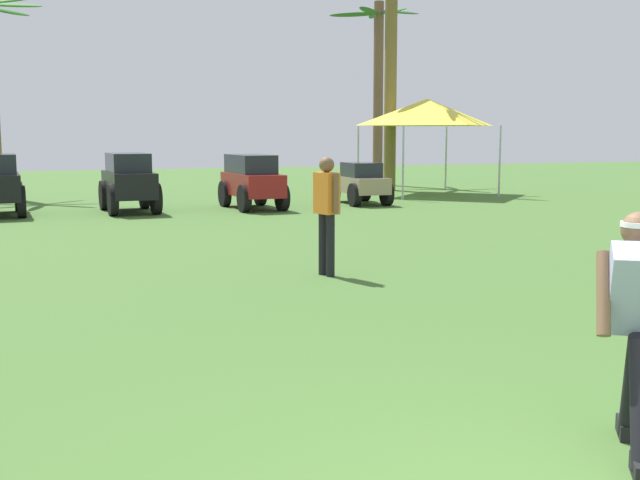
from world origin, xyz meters
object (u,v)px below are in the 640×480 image
at_px(frisbee_thrower, 638,318).
at_px(parked_car_slot_b, 129,181).
at_px(parked_car_slot_c, 252,180).
at_px(palm_tree_left_of_centre, 391,68).
at_px(parked_car_slot_d, 360,183).
at_px(palm_tree_right_of_centre, 378,81).
at_px(teammate_near_sideline, 327,205).
at_px(event_tent, 427,112).

relative_size(frisbee_thrower, parked_car_slot_b, 0.59).
height_order(parked_car_slot_c, palm_tree_left_of_centre, palm_tree_left_of_centre).
xyz_separation_m(frisbee_thrower, parked_car_slot_b, (-0.86, 15.83, -0.05)).
relative_size(parked_car_slot_b, parked_car_slot_d, 1.06).
bearing_deg(palm_tree_right_of_centre, parked_car_slot_d, -117.99).
bearing_deg(teammate_near_sideline, palm_tree_left_of_centre, 61.40).
bearing_deg(frisbee_thrower, event_tent, 65.25).
bearing_deg(parked_car_slot_c, parked_car_slot_b, 176.74).
distance_m(parked_car_slot_c, palm_tree_right_of_centre, 10.62).
bearing_deg(parked_car_slot_d, parked_car_slot_c, -174.14).
xyz_separation_m(parked_car_slot_b, parked_car_slot_d, (6.07, 0.15, -0.18)).
distance_m(teammate_near_sideline, parked_car_slot_c, 9.70).
height_order(teammate_near_sideline, palm_tree_left_of_centre, palm_tree_left_of_centre).
bearing_deg(palm_tree_right_of_centre, teammate_near_sideline, -116.77).
bearing_deg(teammate_near_sideline, parked_car_slot_d, 64.13).
xyz_separation_m(parked_car_slot_c, palm_tree_left_of_centre, (6.05, 4.68, 3.25)).
height_order(frisbee_thrower, parked_car_slot_d, frisbee_thrower).
height_order(teammate_near_sideline, parked_car_slot_c, teammate_near_sideline).
xyz_separation_m(teammate_near_sideline, event_tent, (8.00, 12.17, 1.56)).
height_order(frisbee_thrower, parked_car_slot_c, frisbee_thrower).
height_order(parked_car_slot_c, parked_car_slot_d, parked_car_slot_c).
relative_size(parked_car_slot_b, palm_tree_left_of_centre, 0.34).
relative_size(frisbee_thrower, event_tent, 0.42).
distance_m(parked_car_slot_b, parked_car_slot_d, 6.07).
distance_m(palm_tree_left_of_centre, event_tent, 2.54).
bearing_deg(palm_tree_right_of_centre, palm_tree_left_of_centre, -106.60).
distance_m(frisbee_thrower, parked_car_slot_d, 16.81).
bearing_deg(palm_tree_left_of_centre, event_tent, -83.25).
bearing_deg(palm_tree_right_of_centre, parked_car_slot_b, -143.48).
height_order(teammate_near_sideline, palm_tree_right_of_centre, palm_tree_right_of_centre).
bearing_deg(palm_tree_left_of_centre, frisbee_thrower, -111.92).
relative_size(parked_car_slot_c, palm_tree_left_of_centre, 0.35).
relative_size(teammate_near_sideline, parked_car_slot_c, 0.64).
distance_m(frisbee_thrower, teammate_near_sideline, 6.13).
height_order(parked_car_slot_c, event_tent, event_tent).
relative_size(frisbee_thrower, teammate_near_sideline, 0.90).
distance_m(frisbee_thrower, event_tent, 20.21).
height_order(parked_car_slot_d, event_tent, event_tent).
height_order(parked_car_slot_b, palm_tree_right_of_centre, palm_tree_right_of_centre).
height_order(frisbee_thrower, teammate_near_sideline, teammate_near_sideline).
distance_m(parked_car_slot_d, event_tent, 4.41).
xyz_separation_m(parked_car_slot_b, event_tent, (9.28, 2.46, 1.76)).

